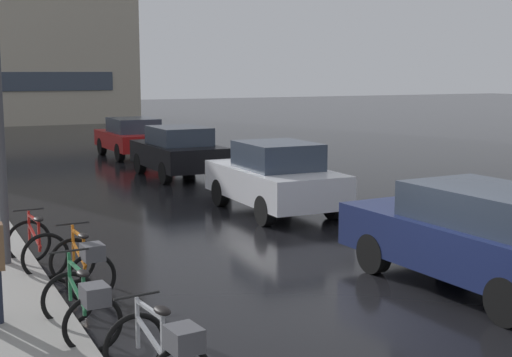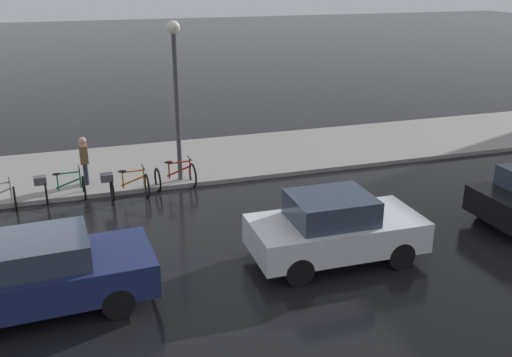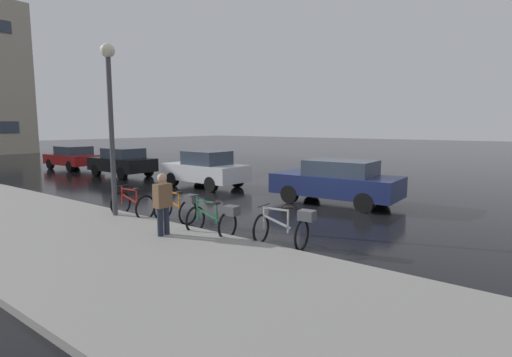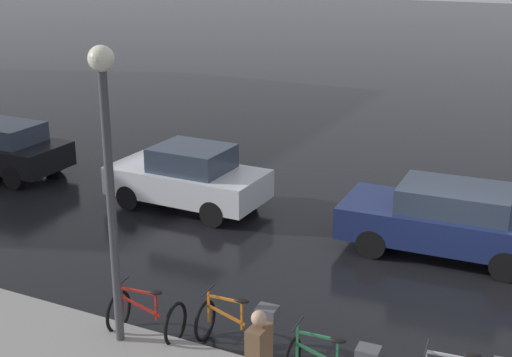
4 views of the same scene
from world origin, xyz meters
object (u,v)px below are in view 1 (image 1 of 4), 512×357
object	(u,v)px
car_white	(275,178)
car_black	(178,151)
bicycle_nearest	(162,354)
car_red	(133,137)
bicycle_third	(84,263)
bicycle_second	(84,305)
bicycle_farthest	(37,247)
car_navy	(480,236)

from	to	relation	value
car_white	car_black	xyz separation A→B (m)	(-0.11, 6.17, -0.01)
bicycle_nearest	car_red	bearing A→B (deg)	74.55
bicycle_third	bicycle_second	bearing A→B (deg)	-102.63
bicycle_farthest	car_red	xyz separation A→B (m)	(5.78, 14.44, 0.34)
car_white	car_red	distance (m)	11.80
bicycle_second	car_black	size ratio (longest dim) A/B	0.36
bicycle_farthest	car_red	size ratio (longest dim) A/B	0.31
car_red	bicycle_second	bearing A→B (deg)	-107.97
bicycle_third	bicycle_nearest	bearing A→B (deg)	-90.98
car_red	bicycle_farthest	bearing A→B (deg)	-111.83
bicycle_second	car_navy	world-z (taller)	car_navy
bicycle_second	car_white	size ratio (longest dim) A/B	0.35
bicycle_second	car_white	world-z (taller)	car_white
bicycle_third	car_white	xyz separation A→B (m)	(5.27, 4.22, 0.32)
bicycle_third	car_red	size ratio (longest dim) A/B	0.35
bicycle_farthest	car_navy	world-z (taller)	car_navy
bicycle_third	bicycle_farthest	bearing A→B (deg)	104.41
bicycle_second	bicycle_third	distance (m)	1.85
car_black	car_white	bearing A→B (deg)	-88.97
car_white	car_red	world-z (taller)	car_white
bicycle_second	car_navy	size ratio (longest dim) A/B	0.31
car_navy	car_black	world-z (taller)	car_navy
bicycle_second	car_navy	xyz separation A→B (m)	(5.73, -0.39, 0.32)
car_navy	car_red	size ratio (longest dim) A/B	1.15
bicycle_nearest	bicycle_third	world-z (taller)	bicycle_nearest
car_black	bicycle_third	bearing A→B (deg)	-116.39
bicycle_third	car_red	xyz separation A→B (m)	(5.38, 16.02, 0.27)
bicycle_third	bicycle_farthest	world-z (taller)	bicycle_third
bicycle_nearest	bicycle_farthest	size ratio (longest dim) A/B	1.15
bicycle_third	car_black	bearing A→B (deg)	63.61
car_black	bicycle_nearest	bearing A→B (deg)	-110.37
car_navy	car_black	xyz separation A→B (m)	(-0.18, 12.59, -0.01)
bicycle_nearest	car_black	xyz separation A→B (m)	(5.22, 14.05, 0.29)
bicycle_second	car_black	bearing A→B (deg)	65.49
bicycle_third	car_red	distance (m)	16.90
bicycle_nearest	bicycle_third	size ratio (longest dim) A/B	1.04
bicycle_farthest	car_black	xyz separation A→B (m)	(5.56, 8.81, 0.38)
bicycle_second	car_red	world-z (taller)	car_red
car_black	bicycle_farthest	bearing A→B (deg)	-122.27
bicycle_nearest	bicycle_second	bearing A→B (deg)	100.43
bicycle_farthest	car_black	bearing A→B (deg)	57.73
bicycle_nearest	bicycle_second	distance (m)	1.89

